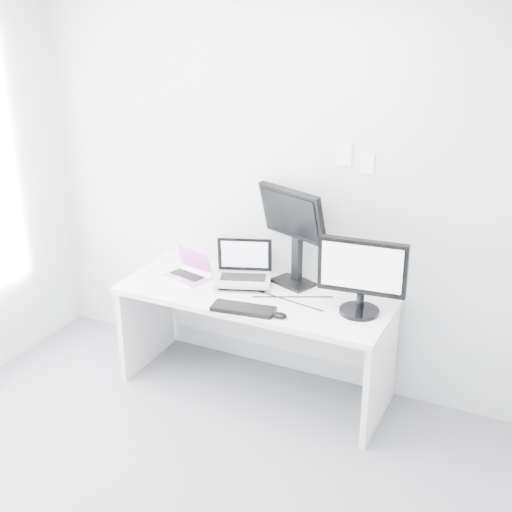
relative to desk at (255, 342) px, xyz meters
The scene contains 12 objects.
ground 1.30m from the desk, 90.00° to the right, with size 3.60×3.60×0.00m, color #59595E.
back_wall 1.05m from the desk, 90.00° to the left, with size 3.60×3.60×0.00m, color silver.
desk is the anchor object (origin of this frame).
macbook 0.71m from the desk, behind, with size 0.29×0.22×0.22m, color silver.
speaker 0.58m from the desk, 127.57° to the left, with size 0.08×0.08×0.16m, color black.
dell_laptop 0.54m from the desk, 148.70° to the left, with size 0.37×0.28×0.31m, color #AEAFB5.
rear_monitor 0.77m from the desk, 54.25° to the left, with size 0.51×0.18×0.69m, color black.
samsung_monitor 0.93m from the desk, ahead, with size 0.54×0.25×0.49m, color black.
keyboard 0.47m from the desk, 79.17° to the right, with size 0.39×0.14×0.03m, color black.
mouse 0.54m from the desk, 41.19° to the right, with size 0.10×0.06×0.03m, color black.
wall_note_0 1.38m from the desk, 37.40° to the left, with size 0.10×0.00×0.14m, color white.
wall_note_1 1.40m from the desk, 29.83° to the left, with size 0.09×0.00×0.13m, color white.
Camera 1 is at (1.75, -2.38, 2.62)m, focal length 47.80 mm.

